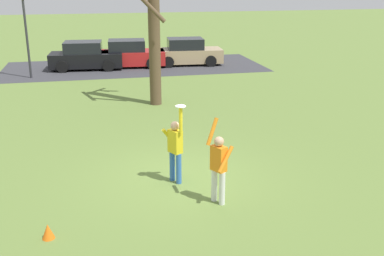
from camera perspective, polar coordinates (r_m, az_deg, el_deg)
ground_plane at (r=12.39m, az=-1.46°, el=-6.16°), size 120.00×120.00×0.00m
person_catcher at (r=11.79m, az=-2.08°, el=-2.29°), size 0.52×0.59×2.08m
person_defender at (r=10.72m, az=3.30°, el=-4.46°), size 0.61×0.66×2.04m
frisbee_disc at (r=11.28m, az=-1.41°, el=2.70°), size 0.26×0.26×0.02m
parked_car_black at (r=27.65m, az=-13.00°, el=8.59°), size 4.23×2.29×1.59m
parked_car_red at (r=27.93m, az=-7.79°, el=8.97°), size 4.23×2.29×1.59m
parked_car_tan at (r=28.42m, az=-0.61°, el=9.29°), size 4.23×2.29×1.59m
parking_strip at (r=28.00m, az=-7.09°, el=7.52°), size 15.17×6.40×0.01m
bare_tree_tall at (r=19.01m, az=-4.76°, el=12.91°), size 2.17×1.92×6.39m
lamppost_by_lot at (r=25.72m, az=-19.82°, el=11.50°), size 0.28×0.28×4.26m
field_cone_orange at (r=10.08m, az=-17.35°, el=-12.08°), size 0.26×0.26×0.32m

